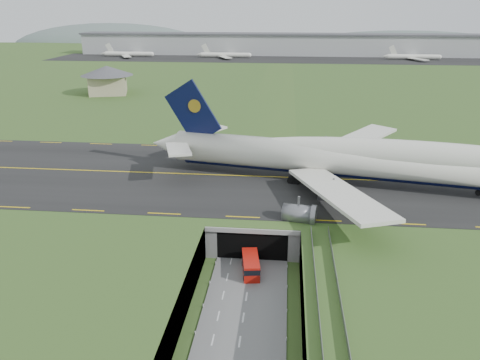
# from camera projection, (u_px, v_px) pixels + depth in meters

# --- Properties ---
(ground) EXTENTS (900.00, 900.00, 0.00)m
(ground) POSITION_uv_depth(u_px,v_px,m) (248.00, 286.00, 72.29)
(ground) COLOR #315522
(ground) RESTS_ON ground
(airfield_deck) EXTENTS (800.00, 800.00, 6.00)m
(airfield_deck) POSITION_uv_depth(u_px,v_px,m) (248.00, 270.00, 71.24)
(airfield_deck) COLOR gray
(airfield_deck) RESTS_ON ground
(trench_road) EXTENTS (12.00, 75.00, 0.20)m
(trench_road) POSITION_uv_depth(u_px,v_px,m) (244.00, 316.00, 65.26)
(trench_road) COLOR slate
(trench_road) RESTS_ON ground
(taxiway) EXTENTS (800.00, 44.00, 0.18)m
(taxiway) POSITION_uv_depth(u_px,v_px,m) (261.00, 177.00, 100.91)
(taxiway) COLOR black
(taxiway) RESTS_ON airfield_deck
(tunnel_portal) EXTENTS (17.00, 22.30, 6.00)m
(tunnel_portal) POSITION_uv_depth(u_px,v_px,m) (256.00, 221.00, 86.70)
(tunnel_portal) COLOR gray
(tunnel_portal) RESTS_ON ground
(guideway) EXTENTS (3.00, 53.00, 7.05)m
(guideway) POSITION_uv_depth(u_px,v_px,m) (333.00, 348.00, 51.58)
(guideway) COLOR #A8A8A3
(guideway) RESTS_ON ground
(jumbo_jet) EXTENTS (97.70, 61.60, 20.72)m
(jumbo_jet) POSITION_uv_depth(u_px,v_px,m) (370.00, 160.00, 94.32)
(jumbo_jet) COLOR silver
(jumbo_jet) RESTS_ON ground
(shuttle_tram) EXTENTS (3.53, 7.11, 2.80)m
(shuttle_tram) POSITION_uv_depth(u_px,v_px,m) (251.00, 265.00, 75.34)
(shuttle_tram) COLOR #B9150C
(shuttle_tram) RESTS_ON ground
(service_building) EXTENTS (26.36, 26.36, 11.60)m
(service_building) POSITION_uv_depth(u_px,v_px,m) (107.00, 77.00, 193.47)
(service_building) COLOR tan
(service_building) RESTS_ON ground
(cargo_terminal) EXTENTS (320.00, 67.00, 15.60)m
(cargo_terminal) POSITION_uv_depth(u_px,v_px,m) (282.00, 44.00, 346.46)
(cargo_terminal) COLOR #B2B2B2
(cargo_terminal) RESTS_ON ground
(distant_hills) EXTENTS (700.00, 91.00, 60.00)m
(distant_hills) POSITION_uv_depth(u_px,v_px,m) (348.00, 53.00, 468.38)
(distant_hills) COLOR slate
(distant_hills) RESTS_ON ground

